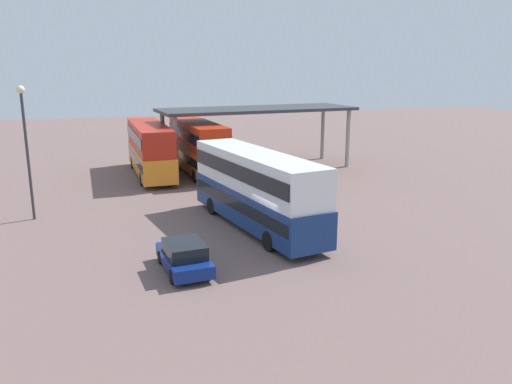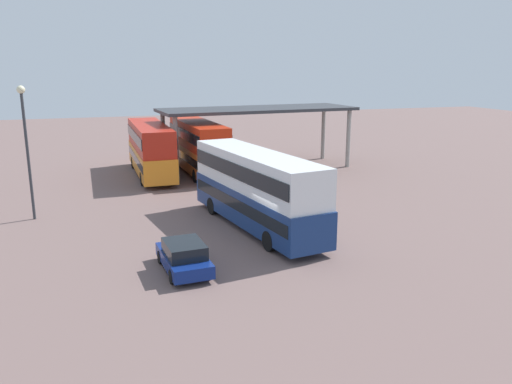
{
  "view_description": "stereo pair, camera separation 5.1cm",
  "coord_description": "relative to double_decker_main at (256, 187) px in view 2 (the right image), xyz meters",
  "views": [
    {
      "loc": [
        -8.65,
        -22.08,
        8.62
      ],
      "look_at": [
        -0.28,
        3.34,
        2.0
      ],
      "focal_mm": 36.0,
      "sensor_mm": 36.0,
      "label": 1
    },
    {
      "loc": [
        -8.6,
        -22.1,
        8.62
      ],
      "look_at": [
        -0.28,
        3.34,
        2.0
      ],
      "focal_mm": 36.0,
      "sensor_mm": 36.0,
      "label": 2
    }
  ],
  "objects": [
    {
      "name": "ground_plane",
      "position": [
        0.28,
        -3.35,
        -2.28
      ],
      "size": [
        140.0,
        140.0,
        0.0
      ],
      "primitive_type": "plane",
      "color": "#715955"
    },
    {
      "name": "parked_hatchback",
      "position": [
        -4.84,
        -4.87,
        -1.61
      ],
      "size": [
        1.93,
        3.87,
        1.35
      ],
      "rotation": [
        0.0,
        0.0,
        1.63
      ],
      "color": "navy",
      "rests_on": "ground_plane"
    },
    {
      "name": "depot_canopy",
      "position": [
        5.27,
        15.64,
        2.51
      ],
      "size": [
        16.73,
        6.75,
        5.18
      ],
      "rotation": [
        0.0,
        0.0,
        0.07
      ],
      "color": "#33353A",
      "rests_on": "ground_plane"
    },
    {
      "name": "double_decker_main",
      "position": [
        0.0,
        0.0,
        0.0
      ],
      "size": [
        4.24,
        11.65,
        4.15
      ],
      "rotation": [
        0.0,
        0.0,
        1.73
      ],
      "color": "navy",
      "rests_on": "ground_plane"
    },
    {
      "name": "double_decker_mid_row",
      "position": [
        0.08,
        15.33,
        0.02
      ],
      "size": [
        3.0,
        10.73,
        4.2
      ],
      "rotation": [
        0.0,
        0.0,
        1.62
      ],
      "color": "orange",
      "rests_on": "ground_plane"
    },
    {
      "name": "double_decker_near_canopy",
      "position": [
        -3.73,
        15.65,
        -0.02
      ],
      "size": [
        2.6,
        11.12,
        4.11
      ],
      "rotation": [
        0.0,
        0.0,
        1.58
      ],
      "color": "orange",
      "rests_on": "ground_plane"
    },
    {
      "name": "lamppost_tall",
      "position": [
        -11.66,
        5.48,
        2.5
      ],
      "size": [
        0.44,
        0.44,
        7.56
      ],
      "color": "#33353A",
      "rests_on": "ground_plane"
    }
  ]
}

